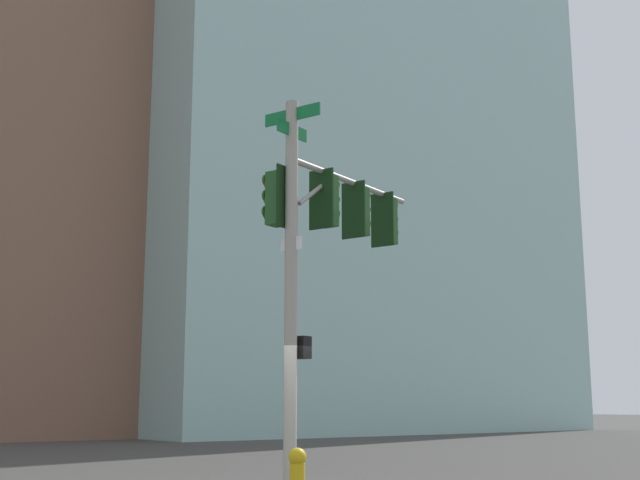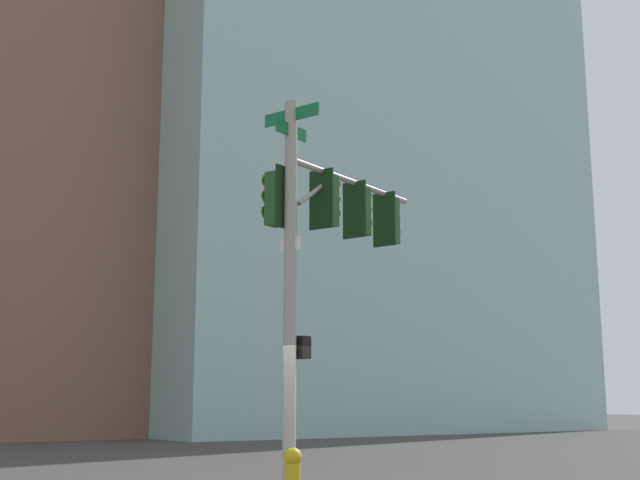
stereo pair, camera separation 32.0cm
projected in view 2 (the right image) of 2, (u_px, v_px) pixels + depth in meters
The scene contains 3 objects.
signal_pole_assembly at pixel (324, 234), 16.26m from camera, with size 4.34×1.86×7.01m.
fire_hydrant at pixel (293, 476), 12.18m from camera, with size 0.34×0.26×0.87m.
building_brick_midblock at pixel (57, 96), 55.21m from camera, with size 23.20×19.53×42.29m, color brown.
Camera 2 is at (8.44, 11.93, 1.49)m, focal length 47.74 mm.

